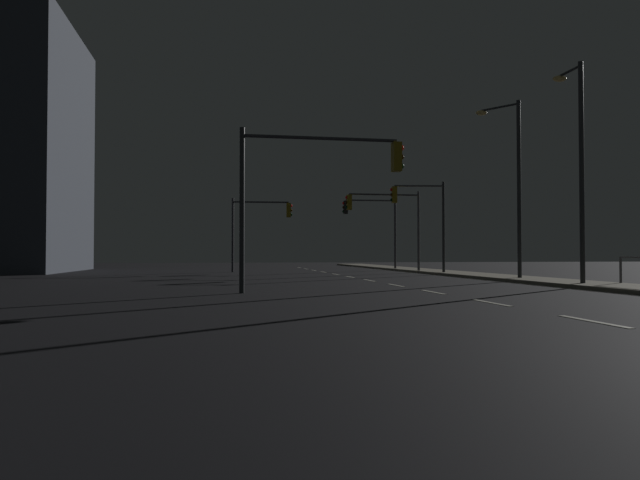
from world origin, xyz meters
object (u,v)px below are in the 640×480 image
object	(u,v)px
traffic_light_far_right	(317,176)
street_lamp_far_end	(578,153)
traffic_light_overhead_east	(260,220)
street_lamp_across_street	(512,172)
traffic_light_mid_left	(372,218)
traffic_light_near_left	(386,213)
traffic_light_near_right	(421,209)

from	to	relation	value
traffic_light_far_right	street_lamp_far_end	distance (m)	10.30
traffic_light_overhead_east	street_lamp_across_street	world-z (taller)	street_lamp_across_street
traffic_light_mid_left	traffic_light_far_right	size ratio (longest dim) A/B	0.98
traffic_light_near_left	street_lamp_far_end	size ratio (longest dim) A/B	0.62
traffic_light_near_right	traffic_light_mid_left	bearing A→B (deg)	94.16
traffic_light_near_right	street_lamp_across_street	size ratio (longest dim) A/B	0.66
traffic_light_far_right	street_lamp_across_street	world-z (taller)	street_lamp_across_street
street_lamp_across_street	traffic_light_far_right	bearing A→B (deg)	-147.57
traffic_light_overhead_east	street_lamp_far_end	xyz separation A→B (m)	(10.60, -18.86, 1.51)
traffic_light_far_right	street_lamp_far_end	world-z (taller)	street_lamp_far_end
traffic_light_near_right	traffic_light_near_left	bearing A→B (deg)	109.79
traffic_light_near_left	traffic_light_near_right	world-z (taller)	traffic_light_near_right
traffic_light_far_right	street_lamp_far_end	xyz separation A→B (m)	(10.11, 1.53, 1.27)
traffic_light_mid_left	street_lamp_far_end	size ratio (longest dim) A/B	0.63
traffic_light_near_left	traffic_light_near_right	xyz separation A→B (m)	(1.16, -3.22, 0.05)
traffic_light_mid_left	street_lamp_far_end	world-z (taller)	street_lamp_far_end
traffic_light_near_left	street_lamp_far_end	world-z (taller)	street_lamp_far_end
street_lamp_across_street	street_lamp_far_end	world-z (taller)	street_lamp_far_end
traffic_light_near_left	street_lamp_across_street	bearing A→B (deg)	-75.62
traffic_light_near_left	traffic_light_far_right	size ratio (longest dim) A/B	0.95
traffic_light_overhead_east	street_lamp_far_end	distance (m)	21.68
traffic_light_overhead_east	street_lamp_across_street	xyz separation A→B (m)	(10.55, -13.99, 1.47)
traffic_light_overhead_east	traffic_light_far_right	size ratio (longest dim) A/B	0.92
traffic_light_mid_left	traffic_light_near_right	world-z (taller)	traffic_light_near_right
traffic_light_far_right	traffic_light_near_right	world-z (taller)	traffic_light_near_right
traffic_light_overhead_east	traffic_light_near_right	size ratio (longest dim) A/B	0.93
traffic_light_far_right	traffic_light_near_right	distance (m)	16.42
traffic_light_near_left	traffic_light_far_right	xyz separation A→B (m)	(-7.26, -17.32, -0.06)
street_lamp_far_end	traffic_light_far_right	bearing A→B (deg)	-171.39
traffic_light_overhead_east	traffic_light_mid_left	distance (m)	8.61
traffic_light_near_left	traffic_light_mid_left	distance (m)	5.46
traffic_light_near_left	traffic_light_overhead_east	distance (m)	8.34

